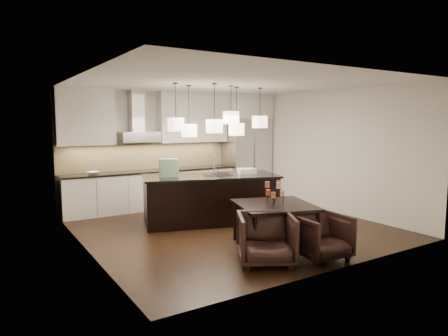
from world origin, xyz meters
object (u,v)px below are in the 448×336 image
refrigerator (247,158)px  dining_table (274,225)px  armchair_left (266,239)px  armchair_right (321,236)px  island_body (210,200)px

refrigerator → dining_table: bearing=-119.3°
refrigerator → armchair_left: (-2.77, -4.41, -0.70)m
refrigerator → armchair_right: bearing=-112.4°
island_body → armchair_right: 2.84m
dining_table → armchair_right: 0.86m
refrigerator → island_body: (-2.23, -1.86, -0.61)m
refrigerator → island_body: bearing=-140.2°
refrigerator → armchair_left: refrigerator is taller
dining_table → armchair_right: bearing=-56.5°
refrigerator → dining_table: size_ratio=1.79×
dining_table → armchair_right: (0.24, -0.83, -0.02)m
dining_table → island_body: bearing=109.5°
refrigerator → armchair_right: 5.11m
island_body → dining_table: (0.07, -1.99, -0.11)m
island_body → armchair_left: island_body is taller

